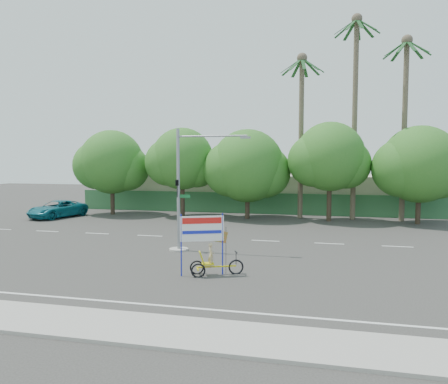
# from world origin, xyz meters

# --- Properties ---
(ground) EXTENTS (120.00, 120.00, 0.00)m
(ground) POSITION_xyz_m (0.00, 0.00, 0.00)
(ground) COLOR #33302D
(ground) RESTS_ON ground
(sidewalk_near) EXTENTS (50.00, 2.40, 0.12)m
(sidewalk_near) POSITION_xyz_m (0.00, -7.50, 0.06)
(sidewalk_near) COLOR gray
(sidewalk_near) RESTS_ON ground
(fence) EXTENTS (38.00, 0.08, 2.00)m
(fence) POSITION_xyz_m (0.00, 21.50, 1.00)
(fence) COLOR #336B3D
(fence) RESTS_ON ground
(building_left) EXTENTS (12.00, 8.00, 4.00)m
(building_left) POSITION_xyz_m (-10.00, 26.00, 2.00)
(building_left) COLOR beige
(building_left) RESTS_ON ground
(building_right) EXTENTS (14.00, 8.00, 3.60)m
(building_right) POSITION_xyz_m (8.00, 26.00, 1.80)
(building_right) COLOR beige
(building_right) RESTS_ON ground
(tree_far_left) EXTENTS (7.14, 6.00, 7.96)m
(tree_far_left) POSITION_xyz_m (-14.05, 18.00, 4.76)
(tree_far_left) COLOR #473828
(tree_far_left) RESTS_ON ground
(tree_left) EXTENTS (6.66, 5.60, 8.07)m
(tree_left) POSITION_xyz_m (-7.05, 18.00, 5.06)
(tree_left) COLOR #473828
(tree_left) RESTS_ON ground
(tree_center) EXTENTS (7.62, 6.40, 7.85)m
(tree_center) POSITION_xyz_m (-1.05, 18.00, 4.47)
(tree_center) COLOR #473828
(tree_center) RESTS_ON ground
(tree_right) EXTENTS (6.90, 5.80, 8.36)m
(tree_right) POSITION_xyz_m (5.95, 18.00, 5.24)
(tree_right) COLOR #473828
(tree_right) RESTS_ON ground
(tree_far_right) EXTENTS (7.38, 6.20, 7.94)m
(tree_far_right) POSITION_xyz_m (12.95, 18.00, 4.64)
(tree_far_right) COLOR #473828
(tree_far_right) RESTS_ON ground
(palm_tall) EXTENTS (3.73, 3.79, 17.45)m
(palm_tall) POSITION_xyz_m (8.00, 19.50, 10.46)
(palm_tall) COLOR #70604C
(palm_tall) RESTS_ON ground
(palm_mid) EXTENTS (3.73, 3.79, 15.45)m
(palm_mid) POSITION_xyz_m (12.00, 19.50, 9.40)
(palm_mid) COLOR #70604C
(palm_mid) RESTS_ON ground
(palm_short) EXTENTS (3.73, 3.79, 14.45)m
(palm_short) POSITION_xyz_m (3.50, 19.50, 8.86)
(palm_short) COLOR #70604C
(palm_short) RESTS_ON ground
(traffic_signal) EXTENTS (4.72, 1.10, 7.00)m
(traffic_signal) POSITION_xyz_m (-2.20, 3.98, 2.92)
(traffic_signal) COLOR gray
(traffic_signal) RESTS_ON ground
(trike_billboard) EXTENTS (2.72, 1.34, 2.87)m
(trike_billboard) POSITION_xyz_m (0.59, -0.80, 1.15)
(trike_billboard) COLOR black
(trike_billboard) RESTS_ON ground
(pickup_truck) EXTENTS (3.91, 5.95, 1.52)m
(pickup_truck) POSITION_xyz_m (-17.75, 14.79, 0.76)
(pickup_truck) COLOR #116877
(pickup_truck) RESTS_ON ground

